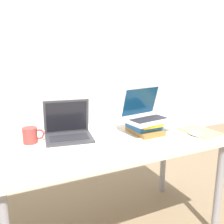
# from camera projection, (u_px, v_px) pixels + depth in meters

# --- Properties ---
(wall_back) EXTENTS (8.00, 0.05, 2.70)m
(wall_back) POSITION_uv_depth(u_px,v_px,m) (48.00, 44.00, 3.07)
(wall_back) COLOR silver
(wall_back) RESTS_ON ground_plane
(desk) EXTENTS (1.50, 0.76, 0.73)m
(desk) POSITION_uv_depth(u_px,v_px,m) (110.00, 150.00, 1.75)
(desk) COLOR beige
(desk) RESTS_ON ground_plane
(laptop_left) EXTENTS (0.34, 0.29, 0.25)m
(laptop_left) POSITION_uv_depth(u_px,v_px,m) (68.00, 131.00, 1.74)
(laptop_left) COLOR #333338
(laptop_left) RESTS_ON desk
(book_stack) EXTENTS (0.19, 0.25, 0.09)m
(book_stack) POSITION_uv_depth(u_px,v_px,m) (144.00, 127.00, 1.84)
(book_stack) COLOR olive
(book_stack) RESTS_ON desk
(laptop_on_books) EXTENTS (0.35, 0.28, 0.24)m
(laptop_on_books) POSITION_uv_depth(u_px,v_px,m) (145.00, 113.00, 1.84)
(laptop_on_books) COLOR silver
(laptop_on_books) RESTS_ON book_stack
(wireless_keyboard) EXTENTS (0.27, 0.14, 0.01)m
(wireless_keyboard) POSITION_uv_depth(u_px,v_px,m) (169.00, 142.00, 1.64)
(wireless_keyboard) COLOR silver
(wireless_keyboard) RESTS_ON desk
(mouse) EXTENTS (0.06, 0.11, 0.03)m
(mouse) POSITION_uv_depth(u_px,v_px,m) (194.00, 133.00, 1.78)
(mouse) COLOR white
(mouse) RESTS_ON desk
(notepad) EXTENTS (0.21, 0.28, 0.01)m
(notepad) POSITION_uv_depth(u_px,v_px,m) (199.00, 131.00, 1.86)
(notepad) COLOR #EFE066
(notepad) RESTS_ON desk
(mug) EXTENTS (0.14, 0.09, 0.10)m
(mug) POSITION_uv_depth(u_px,v_px,m) (31.00, 135.00, 1.64)
(mug) COLOR #9E3833
(mug) RESTS_ON desk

